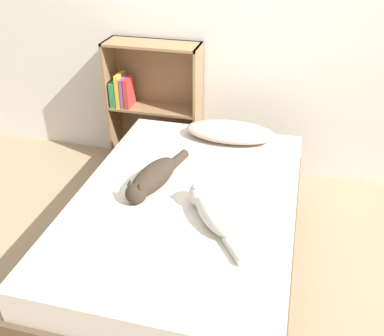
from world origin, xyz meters
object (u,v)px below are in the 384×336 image
object	(u,v)px
cat_light	(210,208)
bookshelf	(153,104)
pillow	(230,132)
cat_dark	(152,178)
bed	(186,231)

from	to	relation	value
cat_light	bookshelf	distance (m)	1.53
pillow	cat_light	xyz separation A→B (m)	(0.05, -0.90, 0.01)
pillow	cat_dark	xyz separation A→B (m)	(-0.33, -0.71, 0.01)
cat_light	bed	bearing A→B (deg)	12.31
cat_light	bookshelf	bearing A→B (deg)	-4.71
bed	bookshelf	world-z (taller)	bookshelf
bed	cat_light	size ratio (longest dim) A/B	3.68
bed	cat_dark	world-z (taller)	cat_dark
cat_light	cat_dark	xyz separation A→B (m)	(-0.38, 0.19, 0.00)
bed	cat_light	bearing A→B (deg)	-42.73
bed	cat_dark	bearing A→B (deg)	171.78
bed	cat_light	distance (m)	0.41
cat_dark	cat_light	bearing A→B (deg)	76.75
pillow	cat_dark	distance (m)	0.78
bed	bookshelf	distance (m)	1.33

